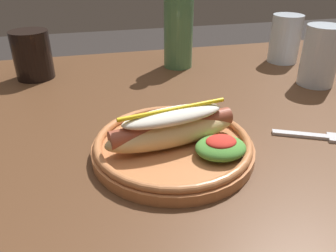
% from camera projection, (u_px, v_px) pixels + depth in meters
% --- Properties ---
extents(dining_table, '(1.33, 0.83, 0.74)m').
position_uv_depth(dining_table, '(196.00, 157.00, 0.67)').
color(dining_table, '#51331E').
rests_on(dining_table, ground_plane).
extents(hot_dog_plate, '(0.23, 0.23, 0.08)m').
position_uv_depth(hot_dog_plate, '(175.00, 141.00, 0.48)').
color(hot_dog_plate, '#B77042').
rests_on(hot_dog_plate, dining_table).
extents(fork, '(0.12, 0.07, 0.00)m').
position_uv_depth(fork, '(318.00, 136.00, 0.53)').
color(fork, silver).
rests_on(fork, dining_table).
extents(soda_cup, '(0.08, 0.08, 0.11)m').
position_uv_depth(soda_cup, '(32.00, 55.00, 0.75)').
color(soda_cup, black).
rests_on(soda_cup, dining_table).
extents(water_cup, '(0.08, 0.08, 0.12)m').
position_uv_depth(water_cup, '(285.00, 39.00, 0.85)').
color(water_cup, silver).
rests_on(water_cup, dining_table).
extents(extra_cup, '(0.08, 0.08, 0.13)m').
position_uv_depth(extra_cup, '(320.00, 56.00, 0.71)').
color(extra_cup, silver).
rests_on(extra_cup, dining_table).
extents(glass_bottle, '(0.07, 0.07, 0.24)m').
position_uv_depth(glass_bottle, '(178.00, 28.00, 0.80)').
color(glass_bottle, '#4C7F51').
rests_on(glass_bottle, dining_table).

